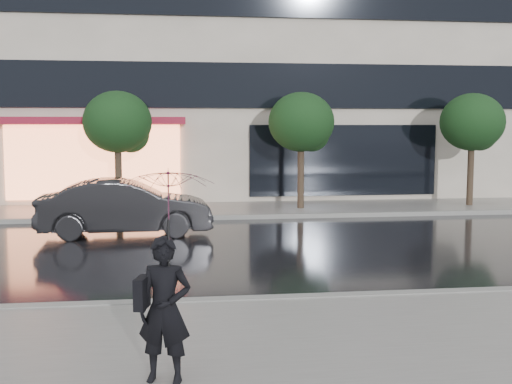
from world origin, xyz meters
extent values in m
plane|color=black|center=(0.00, 0.00, 0.00)|extent=(120.00, 120.00, 0.00)
cube|color=slate|center=(0.00, -3.25, 0.06)|extent=(60.00, 4.50, 0.12)
cube|color=slate|center=(0.00, 10.25, 0.06)|extent=(60.00, 3.50, 0.12)
cube|color=gray|center=(0.00, -1.00, 0.07)|extent=(60.00, 0.25, 0.14)
cube|color=gray|center=(0.00, 8.50, 0.07)|extent=(60.00, 0.25, 0.14)
cube|color=black|center=(0.00, 11.94, 4.30)|extent=(28.00, 0.12, 1.60)
cube|color=#FF8C59|center=(-4.00, 11.92, 1.60)|extent=(6.00, 0.10, 2.60)
cube|color=maroon|center=(-4.00, 11.59, 3.05)|extent=(6.40, 0.70, 0.25)
cube|color=black|center=(5.00, 11.94, 1.60)|extent=(7.00, 0.10, 2.60)
cylinder|color=#33261C|center=(-3.00, 10.00, 1.10)|extent=(0.22, 0.22, 2.20)
ellipsoid|color=#133316|center=(-3.00, 10.00, 3.00)|extent=(2.20, 2.20, 1.98)
sphere|color=#133316|center=(-2.60, 10.20, 2.60)|extent=(1.20, 1.20, 1.20)
cylinder|color=#33261C|center=(3.00, 10.00, 1.10)|extent=(0.22, 0.22, 2.20)
ellipsoid|color=#133316|center=(3.00, 10.00, 3.00)|extent=(2.20, 2.20, 1.98)
sphere|color=#133316|center=(3.40, 10.20, 2.60)|extent=(1.20, 1.20, 1.20)
cylinder|color=#33261C|center=(9.00, 10.00, 1.10)|extent=(0.22, 0.22, 2.20)
ellipsoid|color=#133316|center=(9.00, 10.00, 3.00)|extent=(2.20, 2.20, 1.98)
sphere|color=#133316|center=(9.40, 10.20, 2.60)|extent=(1.20, 1.20, 1.20)
imported|color=black|center=(-2.51, 6.00, 0.74)|extent=(4.57, 1.75, 1.49)
imported|color=black|center=(-1.37, -4.21, 0.92)|extent=(0.66, 0.52, 1.60)
imported|color=#3F0B22|center=(-1.32, -4.22, 2.01)|extent=(1.20, 1.21, 0.90)
cylinder|color=black|center=(-1.32, -4.22, 1.51)|extent=(0.02, 0.02, 0.80)
cube|color=black|center=(-1.61, -4.20, 1.11)|extent=(0.18, 0.32, 0.34)
camera|label=1|loc=(-1.27, -11.04, 2.92)|focal=45.00mm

